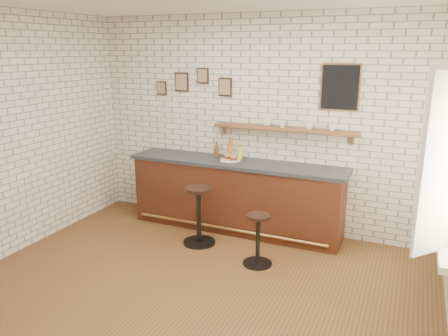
{
  "coord_description": "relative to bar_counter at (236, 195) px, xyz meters",
  "views": [
    {
      "loc": [
        2.01,
        -3.76,
        2.52
      ],
      "look_at": [
        -0.04,
        0.9,
        1.13
      ],
      "focal_mm": 35.0,
      "sensor_mm": 36.0,
      "label": 1
    }
  ],
  "objects": [
    {
      "name": "ground",
      "position": [
        0.21,
        -1.7,
        -0.51
      ],
      "size": [
        5.0,
        5.0,
        0.0
      ],
      "primitive_type": "plane",
      "color": "brown",
      "rests_on": "ground"
    },
    {
      "name": "bar_counter",
      "position": [
        0.0,
        0.0,
        0.0
      ],
      "size": [
        3.1,
        0.65,
        1.01
      ],
      "color": "#482013",
      "rests_on": "ground"
    },
    {
      "name": "sandwich_plate",
      "position": [
        -0.09,
        0.01,
        0.51
      ],
      "size": [
        0.28,
        0.28,
        0.01
      ],
      "primitive_type": "cylinder",
      "color": "white",
      "rests_on": "bar_counter"
    },
    {
      "name": "ciabatta_sandwich",
      "position": [
        -0.08,
        0.01,
        0.55
      ],
      "size": [
        0.23,
        0.16,
        0.07
      ],
      "color": "tan",
      "rests_on": "sandwich_plate"
    },
    {
      "name": "potato_chips",
      "position": [
        -0.1,
        0.01,
        0.52
      ],
      "size": [
        0.24,
        0.19,
        0.0
      ],
      "color": "gold",
      "rests_on": "sandwich_plate"
    },
    {
      "name": "bitters_bottle_brown",
      "position": [
        -0.36,
        0.14,
        0.59
      ],
      "size": [
        0.07,
        0.07,
        0.22
      ],
      "color": "brown",
      "rests_on": "bar_counter"
    },
    {
      "name": "bitters_bottle_white",
      "position": [
        -0.15,
        0.14,
        0.6
      ],
      "size": [
        0.06,
        0.06,
        0.25
      ],
      "color": "white",
      "rests_on": "bar_counter"
    },
    {
      "name": "bitters_bottle_amber",
      "position": [
        -0.15,
        0.14,
        0.63
      ],
      "size": [
        0.07,
        0.07,
        0.3
      ],
      "color": "#AC651B",
      "rests_on": "bar_counter"
    },
    {
      "name": "condiment_bottle_yellow",
      "position": [
        0.01,
        0.14,
        0.59
      ],
      "size": [
        0.06,
        0.06,
        0.2
      ],
      "color": "yellow",
      "rests_on": "bar_counter"
    },
    {
      "name": "bar_stool_left",
      "position": [
        -0.26,
        -0.65,
        -0.09
      ],
      "size": [
        0.44,
        0.44,
        0.78
      ],
      "color": "black",
      "rests_on": "ground"
    },
    {
      "name": "bar_stool_right",
      "position": [
        0.66,
        -0.9,
        -0.16
      ],
      "size": [
        0.38,
        0.38,
        0.64
      ],
      "color": "black",
      "rests_on": "ground"
    },
    {
      "name": "wall_shelf",
      "position": [
        0.61,
        0.2,
        0.97
      ],
      "size": [
        2.0,
        0.18,
        0.18
      ],
      "color": "brown",
      "rests_on": "ground"
    },
    {
      "name": "shelf_cup_a",
      "position": [
        0.37,
        0.2,
        1.04
      ],
      "size": [
        0.16,
        0.16,
        0.1
      ],
      "primitive_type": "imported",
      "rotation": [
        0.0,
        0.0,
        0.41
      ],
      "color": "white",
      "rests_on": "wall_shelf"
    },
    {
      "name": "shelf_cup_b",
      "position": [
        0.59,
        0.2,
        1.04
      ],
      "size": [
        0.11,
        0.11,
        0.09
      ],
      "primitive_type": "imported",
      "rotation": [
        0.0,
        0.0,
        1.37
      ],
      "color": "white",
      "rests_on": "wall_shelf"
    },
    {
      "name": "shelf_cup_c",
      "position": [
        0.95,
        0.2,
        1.05
      ],
      "size": [
        0.16,
        0.16,
        0.1
      ],
      "primitive_type": "imported",
      "rotation": [
        0.0,
        0.0,
        1.83
      ],
      "color": "white",
      "rests_on": "wall_shelf"
    },
    {
      "name": "shelf_cup_d",
      "position": [
        1.26,
        0.2,
        1.04
      ],
      "size": [
        0.12,
        0.12,
        0.09
      ],
      "primitive_type": "imported",
      "rotation": [
        0.0,
        0.0,
        -0.24
      ],
      "color": "white",
      "rests_on": "wall_shelf"
    },
    {
      "name": "back_wall_decor",
      "position": [
        0.44,
        0.28,
        1.54
      ],
      "size": [
        2.96,
        0.02,
        0.56
      ],
      "color": "black",
      "rests_on": "ground"
    },
    {
      "name": "book_lower",
      "position": [
        2.59,
        -1.44,
        0.43
      ],
      "size": [
        0.2,
        0.25,
        0.02
      ],
      "primitive_type": "imported",
      "rotation": [
        0.0,
        0.0,
        -0.18
      ],
      "color": "tan",
      "rests_on": "window_sill"
    },
    {
      "name": "book_upper",
      "position": [
        2.59,
        -1.45,
        0.45
      ],
      "size": [
        0.15,
        0.2,
        0.02
      ],
      "primitive_type": "imported",
      "rotation": [
        0.0,
        0.0,
        0.02
      ],
      "color": "tan",
      "rests_on": "book_lower"
    }
  ]
}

